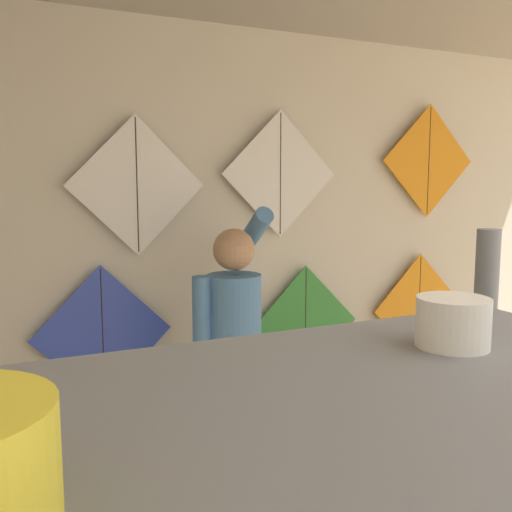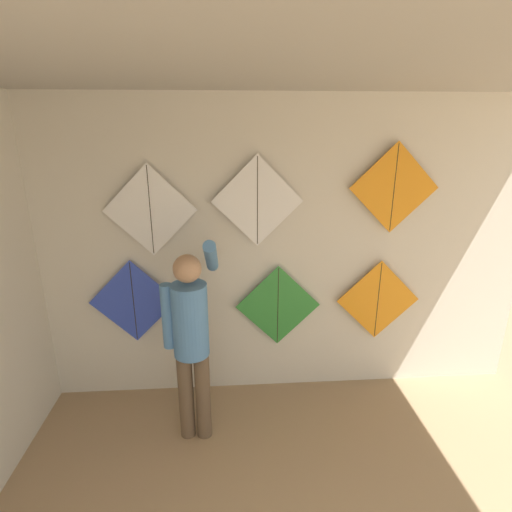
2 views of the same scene
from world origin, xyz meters
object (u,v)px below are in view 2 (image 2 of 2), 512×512
(shopkeeper, at_px, (191,333))
(kite_3, at_px, (150,211))
(kite_1, at_px, (278,306))
(kite_2, at_px, (378,300))
(kite_0, at_px, (134,302))
(kite_5, at_px, (394,188))
(kite_4, at_px, (257,201))

(shopkeeper, distance_m, kite_3, 1.10)
(kite_1, relative_size, kite_2, 1.00)
(kite_0, relative_size, kite_2, 1.00)
(kite_0, xyz_separation_m, kite_2, (2.30, 0.00, -0.06))
(kite_2, height_order, kite_3, kite_3)
(kite_0, height_order, kite_5, kite_5)
(kite_5, bearing_deg, kite_3, 180.00)
(kite_3, xyz_separation_m, kite_5, (2.12, 0.00, 0.17))
(kite_0, relative_size, kite_1, 1.00)
(kite_2, distance_m, kite_5, 1.07)
(kite_0, xyz_separation_m, kite_1, (1.33, 0.00, -0.09))
(shopkeeper, relative_size, kite_5, 2.16)
(kite_4, relative_size, kite_5, 1.00)
(shopkeeper, xyz_separation_m, kite_2, (1.73, 0.58, -0.04))
(shopkeeper, distance_m, kite_2, 1.82)
(shopkeeper, distance_m, kite_0, 0.81)
(kite_0, distance_m, kite_3, 0.87)
(kite_2, bearing_deg, kite_0, 180.00)
(kite_0, bearing_deg, kite_5, 0.00)
(kite_1, relative_size, kite_3, 1.00)
(kite_1, bearing_deg, kite_5, 0.00)
(kite_2, xyz_separation_m, kite_5, (0.04, 0.00, 1.07))
(shopkeeper, bearing_deg, kite_3, 125.65)
(kite_0, relative_size, kite_3, 1.00)
(kite_0, bearing_deg, kite_4, 0.00)
(kite_3, bearing_deg, kite_0, 180.00)
(kite_3, relative_size, kite_4, 1.00)
(kite_0, distance_m, kite_5, 2.55)
(kite_0, height_order, kite_1, kite_0)
(kite_0, distance_m, kite_2, 2.30)
(kite_1, bearing_deg, kite_2, 0.00)
(shopkeeper, bearing_deg, kite_5, 22.67)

